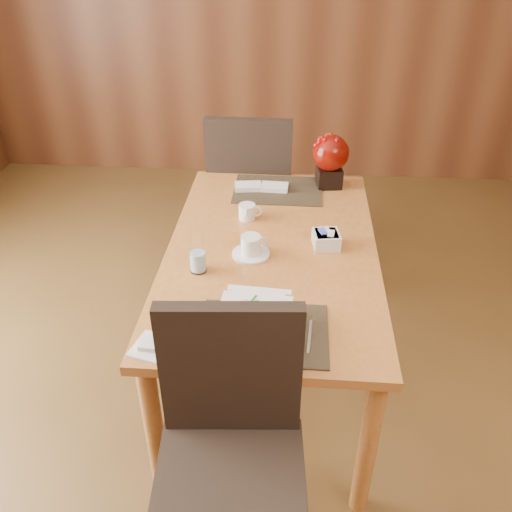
# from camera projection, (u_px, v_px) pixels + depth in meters

# --- Properties ---
(ground) EXTENTS (6.00, 6.00, 0.00)m
(ground) POSITION_uv_depth(u_px,v_px,m) (261.00, 477.00, 2.25)
(ground) COLOR brown
(ground) RESTS_ON ground
(dining_table) EXTENTS (0.90, 1.50, 0.75)m
(dining_table) POSITION_uv_depth(u_px,v_px,m) (272.00, 266.00, 2.39)
(dining_table) COLOR #B97133
(dining_table) RESTS_ON ground
(placemat_near) EXTENTS (0.45, 0.33, 0.01)m
(placemat_near) POSITION_uv_depth(u_px,v_px,m) (263.00, 332.00, 1.87)
(placemat_near) COLOR black
(placemat_near) RESTS_ON dining_table
(placemat_far) EXTENTS (0.45, 0.33, 0.01)m
(placemat_far) POSITION_uv_depth(u_px,v_px,m) (278.00, 190.00, 2.79)
(placemat_far) COLOR black
(placemat_far) RESTS_ON dining_table
(soup_setting) EXTENTS (0.28, 0.28, 0.11)m
(soup_setting) POSITION_uv_depth(u_px,v_px,m) (255.00, 321.00, 1.85)
(soup_setting) COLOR white
(soup_setting) RESTS_ON dining_table
(coffee_cup) EXTENTS (0.16, 0.16, 0.09)m
(coffee_cup) POSITION_uv_depth(u_px,v_px,m) (251.00, 247.00, 2.26)
(coffee_cup) COLOR white
(coffee_cup) RESTS_ON dining_table
(water_glass) EXTENTS (0.09, 0.09, 0.16)m
(water_glass) POSITION_uv_depth(u_px,v_px,m) (197.00, 254.00, 2.15)
(water_glass) COLOR white
(water_glass) RESTS_ON dining_table
(creamer_jug) EXTENTS (0.10, 0.10, 0.07)m
(creamer_jug) POSITION_uv_depth(u_px,v_px,m) (247.00, 212.00, 2.52)
(creamer_jug) COLOR white
(creamer_jug) RESTS_ON dining_table
(sugar_caddy) EXTENTS (0.13, 0.13, 0.07)m
(sugar_caddy) POSITION_uv_depth(u_px,v_px,m) (326.00, 240.00, 2.33)
(sugar_caddy) COLOR white
(sugar_caddy) RESTS_ON dining_table
(berry_decor) EXTENTS (0.19, 0.19, 0.27)m
(berry_decor) POSITION_uv_depth(u_px,v_px,m) (330.00, 158.00, 2.75)
(berry_decor) COLOR black
(berry_decor) RESTS_ON dining_table
(napkins_far) EXTENTS (0.28, 0.10, 0.02)m
(napkins_far) POSITION_uv_depth(u_px,v_px,m) (263.00, 187.00, 2.78)
(napkins_far) COLOR silver
(napkins_far) RESTS_ON dining_table
(bread_plate) EXTENTS (0.16, 0.16, 0.01)m
(bread_plate) POSITION_uv_depth(u_px,v_px,m) (154.00, 347.00, 1.81)
(bread_plate) COLOR white
(bread_plate) RESTS_ON dining_table
(near_chair) EXTENTS (0.51, 0.51, 1.02)m
(near_chair) POSITION_uv_depth(u_px,v_px,m) (230.00, 441.00, 1.71)
(near_chair) COLOR black
(near_chair) RESTS_ON ground
(far_chair) EXTENTS (0.49, 0.50, 1.05)m
(far_chair) POSITION_uv_depth(u_px,v_px,m) (251.00, 188.00, 3.17)
(far_chair) COLOR black
(far_chair) RESTS_ON ground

